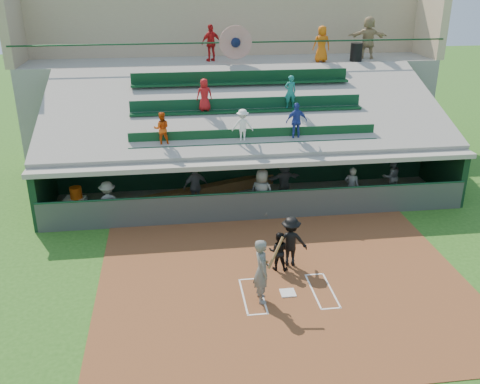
{
  "coord_description": "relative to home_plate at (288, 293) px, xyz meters",
  "views": [
    {
      "loc": [
        -3.11,
        -12.83,
        8.71
      ],
      "look_at": [
        -0.93,
        3.5,
        1.8
      ],
      "focal_mm": 40.0,
      "sensor_mm": 36.0,
      "label": 1
    }
  ],
  "objects": [
    {
      "name": "home_umpire",
      "position": [
        0.41,
        1.62,
        0.8
      ],
      "size": [
        1.14,
        0.77,
        1.63
      ],
      "primitive_type": "imported",
      "rotation": [
        0.0,
        0.0,
        2.98
      ],
      "color": "black",
      "rests_on": "dirt_slab"
    },
    {
      "name": "dugout_bench",
      "position": [
        -0.03,
        8.15,
        0.22
      ],
      "size": [
        13.67,
        5.55,
        0.43
      ],
      "primitive_type": "cube",
      "rotation": [
        0.0,
        0.0,
        0.36
      ],
      "color": "brown",
      "rests_on": "dugout_floor"
    },
    {
      "name": "dugout_player_f",
      "position": [
        5.71,
        6.56,
        0.82
      ],
      "size": [
        0.88,
        0.74,
        1.62
      ],
      "primitive_type": "imported",
      "rotation": [
        0.0,
        0.0,
        3.32
      ],
      "color": "#60635D",
      "rests_on": "dugout_floor"
    },
    {
      "name": "catcher",
      "position": [
        -0.02,
        1.38,
        0.62
      ],
      "size": [
        0.72,
        0.62,
        1.27
      ],
      "primitive_type": "imported",
      "rotation": [
        0.0,
        0.0,
        2.89
      ],
      "color": "black",
      "rests_on": "dirt_slab"
    },
    {
      "name": "white_table",
      "position": [
        -6.85,
        6.32,
        0.34
      ],
      "size": [
        0.84,
        0.68,
        0.67
      ],
      "primitive_type": "cube",
      "rotation": [
        0.0,
        0.0,
        -0.15
      ],
      "color": "white",
      "rests_on": "dugout_floor"
    },
    {
      "name": "dugout_floor",
      "position": [
        0.0,
        6.75,
        -0.02
      ],
      "size": [
        16.0,
        3.5,
        0.04
      ],
      "primitive_type": "cube",
      "color": "gray",
      "rests_on": "ground"
    },
    {
      "name": "dugout_player_c",
      "position": [
        0.13,
        5.27,
        0.93
      ],
      "size": [
        1.08,
        0.96,
        1.86
      ],
      "primitive_type": "imported",
      "rotation": [
        0.0,
        0.0,
        2.63
      ],
      "color": "#5A5C57",
      "rests_on": "dugout_floor"
    },
    {
      "name": "trash_bin",
      "position": [
        5.82,
        12.23,
        4.99
      ],
      "size": [
        0.57,
        0.57,
        0.85
      ],
      "primitive_type": "cylinder",
      "color": "black",
      "rests_on": "concourse_slab"
    },
    {
      "name": "water_cooler",
      "position": [
        -6.78,
        6.29,
        0.9
      ],
      "size": [
        0.44,
        0.44,
        0.44
      ],
      "primitive_type": "cylinder",
      "color": "#E6570D",
      "rests_on": "white_table"
    },
    {
      "name": "dugout_player_e",
      "position": [
        3.75,
        5.7,
        0.81
      ],
      "size": [
        0.7,
        0.64,
        1.61
      ],
      "primitive_type": "imported",
      "rotation": [
        0.0,
        0.0,
        2.56
      ],
      "color": "#5E605B",
      "rests_on": "dugout_floor"
    },
    {
      "name": "grandstand",
      "position": [
        -0.0,
        10.51,
        2.23
      ],
      "size": [
        20.4,
        10.4,
        7.8
      ],
      "color": "#474C47",
      "rests_on": "ground"
    },
    {
      "name": "ground",
      "position": [
        0.0,
        0.0,
        -0.04
      ],
      "size": [
        100.0,
        100.0,
        0.0
      ],
      "primitive_type": "plane",
      "color": "#285919",
      "rests_on": "ground"
    },
    {
      "name": "dirt_slab",
      "position": [
        0.0,
        0.5,
        -0.03
      ],
      "size": [
        11.0,
        9.0,
        0.02
      ],
      "primitive_type": "cube",
      "color": "brown",
      "rests_on": "ground"
    },
    {
      "name": "concourse_staff_b",
      "position": [
        4.11,
        12.25,
        5.4
      ],
      "size": [
        0.83,
        0.55,
        1.67
      ],
      "primitive_type": "imported",
      "rotation": [
        0.0,
        0.0,
        3.12
      ],
      "color": "#CC5C0C",
      "rests_on": "concourse_slab"
    },
    {
      "name": "dugout_player_b",
      "position": [
        -2.28,
        6.44,
        0.86
      ],
      "size": [
        1.08,
        0.71,
        1.71
      ],
      "primitive_type": "imported",
      "rotation": [
        0.0,
        0.0,
        3.46
      ],
      "color": "#5A5C57",
      "rests_on": "dugout_floor"
    },
    {
      "name": "concourse_slab",
      "position": [
        0.0,
        13.5,
        2.26
      ],
      "size": [
        20.0,
        3.0,
        4.6
      ],
      "primitive_type": "cube",
      "color": "gray",
      "rests_on": "ground"
    },
    {
      "name": "dugout_player_d",
      "position": [
        1.3,
        6.82,
        0.8
      ],
      "size": [
        1.53,
        0.76,
        1.58
      ],
      "primitive_type": "imported",
      "rotation": [
        0.0,
        0.0,
        3.35
      ],
      "color": "#575954",
      "rests_on": "dugout_floor"
    },
    {
      "name": "batter_at_plate",
      "position": [
        -0.82,
        -0.22,
        0.94
      ],
      "size": [
        0.87,
        0.78,
        1.95
      ],
      "color": "#565853",
      "rests_on": "dirt_slab"
    },
    {
      "name": "home_plate",
      "position": [
        0.0,
        0.0,
        0.0
      ],
      "size": [
        0.43,
        0.43,
        0.03
      ],
      "primitive_type": "cube",
      "color": "silver",
      "rests_on": "dirt_slab"
    },
    {
      "name": "dugout_player_a",
      "position": [
        -5.51,
        5.39,
        0.82
      ],
      "size": [
        1.14,
        0.79,
        1.62
      ],
      "primitive_type": "imported",
      "rotation": [
        0.0,
        0.0,
        3.33
      ],
      "color": "#60635D",
      "rests_on": "dugout_floor"
    },
    {
      "name": "concourse_staff_c",
      "position": [
        6.63,
        12.98,
        5.57
      ],
      "size": [
        1.94,
        0.96,
        2.01
      ],
      "primitive_type": "imported",
      "rotation": [
        0.0,
        0.0,
        2.94
      ],
      "color": "tan",
      "rests_on": "concourse_slab"
    },
    {
      "name": "batters_box_chalk",
      "position": [
        0.0,
        0.0,
        -0.01
      ],
      "size": [
        2.65,
        1.85,
        0.01
      ],
      "color": "silver",
      "rests_on": "dirt_slab"
    },
    {
      "name": "concourse_staff_a",
      "position": [
        -1.02,
        13.17,
        5.42
      ],
      "size": [
        1.08,
        0.77,
        1.71
      ],
      "primitive_type": "imported",
      "rotation": [
        0.0,
        0.0,
        3.54
      ],
      "color": "red",
      "rests_on": "concourse_slab"
    }
  ]
}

